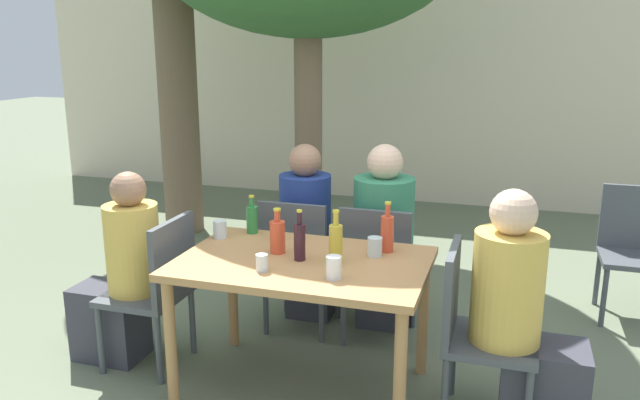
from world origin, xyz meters
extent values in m
plane|color=#667056|center=(0.00, 0.00, 0.00)|extent=(30.00, 30.00, 0.00)
cube|color=beige|center=(0.00, 4.40, 1.40)|extent=(10.00, 0.08, 2.80)
cylinder|color=brown|center=(-0.68, 2.15, 1.01)|extent=(0.24, 0.24, 2.02)
cylinder|color=brown|center=(-2.13, 2.49, 1.17)|extent=(0.38, 0.38, 2.34)
cube|color=#B27F4C|center=(0.00, 0.00, 0.73)|extent=(1.30, 0.86, 0.04)
cylinder|color=#B27F4C|center=(-0.59, -0.37, 0.36)|extent=(0.06, 0.06, 0.71)
cylinder|color=#B27F4C|center=(0.59, -0.37, 0.36)|extent=(0.06, 0.06, 0.71)
cylinder|color=#B27F4C|center=(-0.59, 0.37, 0.36)|extent=(0.06, 0.06, 0.71)
cylinder|color=#B27F4C|center=(0.59, 0.37, 0.36)|extent=(0.06, 0.06, 0.71)
cube|color=#474C51|center=(-0.97, 0.00, 0.43)|extent=(0.44, 0.44, 0.04)
cube|color=#474C51|center=(-0.77, 0.00, 0.68)|extent=(0.04, 0.44, 0.45)
cylinder|color=#474C51|center=(-1.16, 0.19, 0.21)|extent=(0.04, 0.04, 0.41)
cylinder|color=#474C51|center=(-1.16, -0.19, 0.21)|extent=(0.04, 0.04, 0.41)
cylinder|color=#474C51|center=(-0.78, 0.19, 0.21)|extent=(0.04, 0.04, 0.41)
cylinder|color=#474C51|center=(-0.78, -0.19, 0.21)|extent=(0.04, 0.04, 0.41)
cube|color=#474C51|center=(0.97, 0.00, 0.43)|extent=(0.44, 0.44, 0.04)
cube|color=#474C51|center=(0.77, 0.00, 0.68)|extent=(0.04, 0.44, 0.45)
cylinder|color=#474C51|center=(1.16, 0.19, 0.21)|extent=(0.04, 0.04, 0.41)
cylinder|color=#474C51|center=(0.78, -0.19, 0.21)|extent=(0.04, 0.04, 0.41)
cylinder|color=#474C51|center=(0.78, 0.19, 0.21)|extent=(0.04, 0.04, 0.41)
cube|color=#474C51|center=(-0.26, 0.75, 0.43)|extent=(0.44, 0.44, 0.04)
cube|color=#474C51|center=(-0.26, 0.55, 0.68)|extent=(0.44, 0.04, 0.45)
cylinder|color=#474C51|center=(-0.07, 0.94, 0.21)|extent=(0.04, 0.04, 0.41)
cylinder|color=#474C51|center=(-0.45, 0.94, 0.21)|extent=(0.04, 0.04, 0.41)
cylinder|color=#474C51|center=(-0.07, 0.56, 0.21)|extent=(0.04, 0.04, 0.41)
cylinder|color=#474C51|center=(-0.45, 0.56, 0.21)|extent=(0.04, 0.04, 0.41)
cube|color=#474C51|center=(0.26, 0.75, 0.43)|extent=(0.44, 0.44, 0.04)
cube|color=#474C51|center=(0.26, 0.55, 0.68)|extent=(0.44, 0.04, 0.45)
cylinder|color=#474C51|center=(0.45, 0.94, 0.21)|extent=(0.04, 0.04, 0.41)
cylinder|color=#474C51|center=(0.07, 0.94, 0.21)|extent=(0.04, 0.04, 0.41)
cylinder|color=#474C51|center=(0.45, 0.56, 0.21)|extent=(0.04, 0.04, 0.41)
cylinder|color=#474C51|center=(0.07, 0.56, 0.21)|extent=(0.04, 0.04, 0.41)
cube|color=#474C51|center=(1.85, 1.52, 0.43)|extent=(0.44, 0.44, 0.04)
cube|color=#474C51|center=(1.85, 1.72, 0.68)|extent=(0.44, 0.04, 0.45)
cylinder|color=#474C51|center=(1.66, 1.33, 0.21)|extent=(0.04, 0.04, 0.41)
cylinder|color=#474C51|center=(1.66, 1.71, 0.21)|extent=(0.04, 0.04, 0.41)
cube|color=#383842|center=(-1.23, 0.00, 0.23)|extent=(0.40, 0.28, 0.45)
cylinder|color=gold|center=(-1.03, 0.00, 0.71)|extent=(0.31, 0.31, 0.52)
sphere|color=#936B51|center=(-1.03, 0.00, 1.06)|extent=(0.20, 0.20, 0.20)
cube|color=#383842|center=(1.23, 0.00, 0.23)|extent=(0.40, 0.31, 0.45)
cylinder|color=gold|center=(1.03, 0.00, 0.72)|extent=(0.34, 0.34, 0.55)
sphere|color=beige|center=(1.03, 0.00, 1.10)|extent=(0.22, 0.22, 0.22)
cube|color=#383842|center=(-0.26, 1.01, 0.23)|extent=(0.30, 0.40, 0.45)
cylinder|color=navy|center=(-0.26, 0.81, 0.74)|extent=(0.34, 0.34, 0.58)
sphere|color=#936B51|center=(-0.26, 0.81, 1.12)|extent=(0.21, 0.21, 0.21)
cube|color=#383842|center=(0.26, 1.01, 0.23)|extent=(0.34, 0.40, 0.45)
cylinder|color=#337F5B|center=(0.26, 0.81, 0.75)|extent=(0.38, 0.38, 0.59)
sphere|color=beige|center=(0.26, 0.81, 1.14)|extent=(0.22, 0.22, 0.22)
cylinder|color=gold|center=(0.17, 0.02, 0.85)|extent=(0.07, 0.07, 0.20)
cylinder|color=gold|center=(0.17, 0.02, 0.99)|extent=(0.03, 0.03, 0.07)
cylinder|color=gold|center=(0.17, 0.02, 1.03)|extent=(0.03, 0.03, 0.01)
cylinder|color=#331923|center=(-0.01, -0.01, 0.85)|extent=(0.06, 0.06, 0.19)
cylinder|color=#331923|center=(-0.01, -0.01, 0.98)|extent=(0.02, 0.02, 0.07)
cylinder|color=gold|center=(-0.01, -0.01, 1.02)|extent=(0.03, 0.03, 0.01)
cylinder|color=#DB4C2D|center=(0.39, 0.26, 0.85)|extent=(0.07, 0.07, 0.20)
cylinder|color=#DB4C2D|center=(0.39, 0.26, 0.99)|extent=(0.03, 0.03, 0.07)
cylinder|color=gold|center=(0.39, 0.26, 1.03)|extent=(0.03, 0.03, 0.01)
cylinder|color=#DB4C2D|center=(-0.17, 0.07, 0.84)|extent=(0.08, 0.08, 0.17)
cylinder|color=#DB4C2D|center=(-0.17, 0.07, 0.96)|extent=(0.03, 0.03, 0.06)
cylinder|color=gold|center=(-0.17, 0.07, 1.00)|extent=(0.04, 0.04, 0.01)
cylinder|color=#287A38|center=(-0.44, 0.36, 0.83)|extent=(0.07, 0.07, 0.16)
cylinder|color=#287A38|center=(-0.44, 0.36, 0.94)|extent=(0.03, 0.03, 0.06)
cylinder|color=gold|center=(-0.44, 0.36, 0.98)|extent=(0.03, 0.03, 0.01)
cylinder|color=silver|center=(-0.58, 0.21, 0.81)|extent=(0.08, 0.08, 0.10)
cylinder|color=silver|center=(-0.24, 0.27, 0.80)|extent=(0.06, 0.06, 0.09)
cylinder|color=white|center=(0.23, -0.21, 0.81)|extent=(0.08, 0.08, 0.11)
cylinder|color=silver|center=(0.35, 0.17, 0.81)|extent=(0.08, 0.08, 0.10)
cylinder|color=silver|center=(-0.14, -0.21, 0.80)|extent=(0.06, 0.06, 0.09)
camera|label=1|loc=(1.01, -2.91, 1.86)|focal=35.00mm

